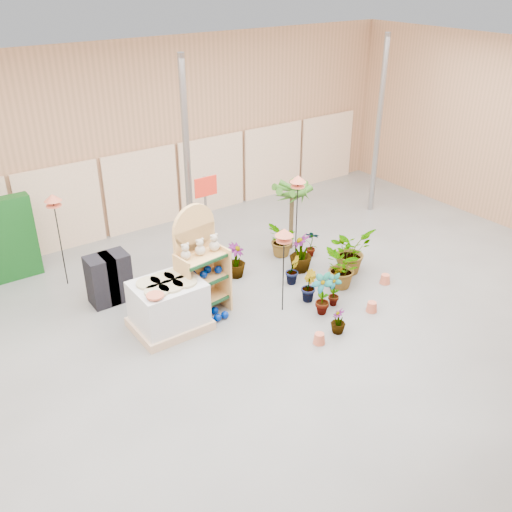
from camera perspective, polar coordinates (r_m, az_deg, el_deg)
The scene contains 24 objects.
room at distance 9.77m, azimuth 0.56°, elevation 4.52°, with size 15.20×12.10×4.70m.
display_shelf at distance 10.68m, azimuth -5.79°, elevation -0.81°, with size 0.96×0.68×2.15m.
teddy_bears at distance 10.44m, azimuth -5.51°, elevation 0.82°, with size 0.79×0.20×0.33m.
gazing_balls_shelf at distance 10.65m, azimuth -5.40°, elevation -1.75°, with size 0.79×0.27×0.15m.
gazing_balls_floor at distance 10.80m, azimuth -4.50°, elevation -6.05°, with size 0.63×0.39×0.15m.
pallet_stack at distance 10.47m, azimuth -8.74°, elevation -4.91°, with size 1.32×1.11×0.98m.
charcoal_planters at distance 11.49m, azimuth -14.49°, elevation -2.20°, with size 0.80×0.50×1.00m.
offer_sign at distance 11.67m, azimuth -5.01°, elevation 4.98°, with size 0.50×0.08×2.20m.
bird_table_front at distance 10.32m, azimuth 2.84°, elevation 2.11°, with size 0.34×0.34×1.74m.
bird_table_right at distance 11.82m, azimuth 4.21°, elevation 7.36°, with size 0.34×0.34×2.11m.
bird_table_back at distance 11.79m, azimuth -19.63°, elevation 5.20°, with size 0.34×0.34×2.01m.
palm at distance 12.84m, azimuth 3.65°, elevation 6.56°, with size 0.70×0.70×1.69m.
potted_plant_0 at distance 10.84m, azimuth 6.62°, elevation -3.76°, with size 0.46×0.31×0.87m, color #2A5917.
potted_plant_1 at distance 11.29m, azimuth 5.24°, elevation -2.99°, with size 0.35×0.28×0.64m, color #2A5917.
potted_plant_2 at distance 11.72m, azimuth 8.65°, elevation -1.23°, with size 0.81×0.70×0.90m, color #2A5917.
potted_plant_3 at distance 12.27m, azimuth 4.50°, elevation 0.32°, with size 0.48×0.48×0.87m, color #2A5917.
potted_plant_4 at distance 12.95m, azimuth 5.58°, elevation 1.29°, with size 0.34×0.23×0.65m, color #2A5917.
potted_plant_5 at distance 11.85m, azimuth 3.68°, elevation -1.39°, with size 0.34×0.27×0.61m, color #2A5917.
potted_plant_6 at distance 12.87m, azimuth 2.66°, elevation 1.60°, with size 0.72×0.63×0.80m, color #2A5917.
potted_plant_7 at distance 10.45m, azimuth 8.23°, elevation -6.45°, with size 0.27×0.27×0.49m, color #2A5917.
potted_plant_8 at distance 11.18m, azimuth 7.76°, elevation -3.36°, with size 0.36×0.24×0.68m, color #2A5917.
potted_plant_9 at distance 11.77m, azimuth 7.97°, elevation -2.12°, with size 0.29×0.23×0.52m, color #2A5917.
potted_plant_10 at distance 12.35m, azimuth 9.44°, elevation 0.58°, with size 0.91×0.79×1.01m, color #2A5917.
potted_plant_11 at distance 12.05m, azimuth -2.03°, elevation -0.45°, with size 0.42×0.42×0.75m, color #2A5917.
Camera 1 is at (-5.25, -6.37, 6.07)m, focal length 40.00 mm.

